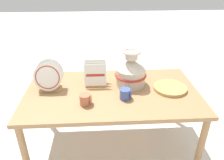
# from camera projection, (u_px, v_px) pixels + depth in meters

# --- Properties ---
(ground_plane) EXTENTS (14.00, 14.00, 0.00)m
(ground_plane) POSITION_uv_depth(u_px,v_px,m) (112.00, 144.00, 2.20)
(ground_plane) COLOR silver
(display_table) EXTENTS (1.51, 0.84, 0.62)m
(display_table) POSITION_uv_depth(u_px,v_px,m) (112.00, 97.00, 1.94)
(display_table) COLOR #9E754C
(display_table) RESTS_ON ground_plane
(ceramic_vase) EXTENTS (0.29, 0.29, 0.33)m
(ceramic_vase) POSITION_uv_depth(u_px,v_px,m) (131.00, 71.00, 1.95)
(ceramic_vase) COLOR beige
(ceramic_vase) RESTS_ON display_table
(dish_rack_round_plates) EXTENTS (0.24, 0.16, 0.26)m
(dish_rack_round_plates) POSITION_uv_depth(u_px,v_px,m) (49.00, 77.00, 1.88)
(dish_rack_round_plates) COLOR tan
(dish_rack_round_plates) RESTS_ON display_table
(dish_rack_square_plates) EXTENTS (0.19, 0.15, 0.22)m
(dish_rack_square_plates) POSITION_uv_depth(u_px,v_px,m) (96.00, 77.00, 1.98)
(dish_rack_square_plates) COLOR tan
(dish_rack_square_plates) RESTS_ON display_table
(wicker_charger_stack) EXTENTS (0.29, 0.29, 0.03)m
(wicker_charger_stack) POSITION_uv_depth(u_px,v_px,m) (170.00, 88.00, 1.93)
(wicker_charger_stack) COLOR tan
(wicker_charger_stack) RESTS_ON display_table
(mug_terracotta_glaze) EXTENTS (0.09, 0.09, 0.09)m
(mug_terracotta_glaze) POSITION_uv_depth(u_px,v_px,m) (86.00, 100.00, 1.71)
(mug_terracotta_glaze) COLOR #B76647
(mug_terracotta_glaze) RESTS_ON display_table
(mug_cobalt_glaze) EXTENTS (0.09, 0.09, 0.09)m
(mug_cobalt_glaze) POSITION_uv_depth(u_px,v_px,m) (125.00, 94.00, 1.78)
(mug_cobalt_glaze) COLOR #42569E
(mug_cobalt_glaze) RESTS_ON display_table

